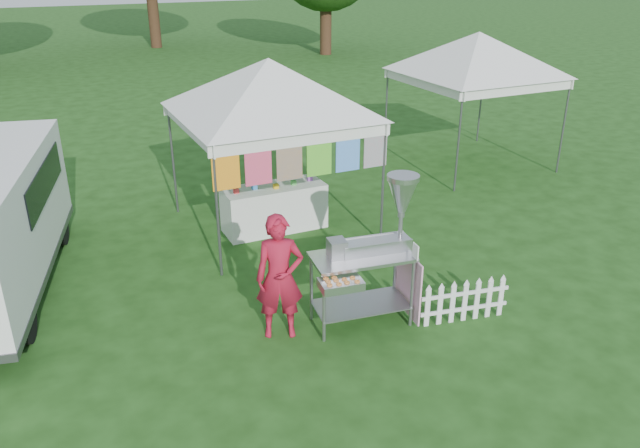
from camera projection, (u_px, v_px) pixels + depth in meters
ground at (368, 319)px, 8.48m from camera, size 120.00×120.00×0.00m
canopy_main at (268, 59)px, 10.18m from camera, size 4.24×4.24×3.45m
canopy_right at (480, 32)px, 13.58m from camera, size 4.24×4.24×3.45m
donut_cart at (378, 240)px, 7.99m from camera, size 1.55×0.96×2.02m
vendor at (280, 277)px, 7.83m from camera, size 0.71×0.58×1.66m
picket_fence at (465, 302)px, 8.33m from camera, size 1.24×0.25×0.56m
display_table at (274, 208)px, 11.10m from camera, size 1.80×0.70×0.81m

